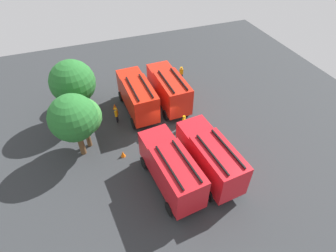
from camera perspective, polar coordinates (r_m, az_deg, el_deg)
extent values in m
plane|color=#2D3033|center=(26.30, 0.00, -2.25)|extent=(46.83, 46.83, 0.00)
cube|color=red|center=(23.36, 5.65, -2.39)|extent=(2.42, 2.69, 2.60)
cube|color=#8C9EAD|center=(23.79, 4.45, -0.25)|extent=(0.28, 2.12, 1.46)
cube|color=red|center=(21.35, 10.38, -8.05)|extent=(5.01, 2.94, 2.90)
cube|color=black|center=(19.88, 9.28, -5.86)|extent=(4.31, 0.52, 0.12)
cube|color=black|center=(20.51, 12.51, -4.56)|extent=(4.31, 0.52, 0.12)
cube|color=silver|center=(24.89, 4.11, -2.52)|extent=(0.42, 2.38, 0.28)
cylinder|color=black|center=(24.17, 2.69, -5.57)|extent=(1.13, 0.45, 1.10)
cylinder|color=black|center=(25.06, 7.57, -3.77)|extent=(1.13, 0.45, 1.10)
cylinder|color=black|center=(21.67, 8.88, -14.22)|extent=(1.13, 0.45, 1.10)
cylinder|color=black|center=(22.67, 14.11, -11.78)|extent=(1.13, 0.45, 1.10)
cube|color=red|center=(30.86, -1.61, 10.30)|extent=(2.27, 2.56, 2.60)
cube|color=#8C9EAD|center=(31.55, -2.31, 11.72)|extent=(0.14, 2.13, 1.46)
cube|color=red|center=(28.07, 0.92, 7.05)|extent=(4.87, 2.63, 2.90)
cube|color=black|center=(26.97, -0.41, 9.46)|extent=(4.32, 0.24, 0.12)
cube|color=black|center=(27.42, 2.31, 10.03)|extent=(4.32, 0.24, 0.12)
cube|color=silver|center=(32.44, -2.33, 9.62)|extent=(0.27, 2.38, 0.28)
cylinder|color=black|center=(31.55, -3.74, 7.65)|extent=(1.11, 0.38, 1.10)
cylinder|color=black|center=(32.23, 0.34, 8.57)|extent=(1.11, 0.38, 1.10)
cylinder|color=black|center=(27.87, -0.45, 2.34)|extent=(1.11, 0.38, 1.10)
cylinder|color=black|center=(28.63, 4.03, 3.48)|extent=(1.11, 0.38, 1.10)
cube|color=red|center=(22.43, -2.23, -4.55)|extent=(2.45, 2.72, 2.60)
cube|color=#8C9EAD|center=(22.89, -3.34, -2.29)|extent=(0.30, 2.12, 1.46)
cube|color=red|center=(20.29, 1.95, -10.74)|extent=(5.04, 2.99, 2.90)
cube|color=black|center=(18.86, 0.19, -8.63)|extent=(4.31, 0.58, 0.12)
cube|color=black|center=(19.29, 3.88, -7.20)|extent=(4.31, 0.58, 0.12)
cube|color=silver|center=(24.03, -3.35, -4.54)|extent=(0.45, 2.38, 0.28)
cylinder|color=black|center=(23.43, -5.02, -7.75)|extent=(1.13, 0.46, 1.10)
cylinder|color=black|center=(24.04, 0.28, -5.84)|extent=(1.13, 0.46, 1.10)
cylinder|color=black|center=(20.81, 0.39, -17.11)|extent=(1.13, 0.46, 1.10)
cylinder|color=black|center=(21.49, 6.31, -14.57)|extent=(1.13, 0.46, 1.10)
cube|color=red|center=(30.08, -7.93, 8.95)|extent=(2.28, 2.57, 2.60)
cube|color=#8C9EAD|center=(30.78, -8.54, 10.42)|extent=(0.15, 2.13, 1.46)
cube|color=red|center=(27.20, -5.91, 5.50)|extent=(4.88, 2.66, 2.90)
cube|color=black|center=(26.16, -7.59, 7.89)|extent=(4.32, 0.26, 0.12)
cube|color=black|center=(26.45, -4.71, 8.57)|extent=(4.32, 0.26, 0.12)
cube|color=silver|center=(31.69, -8.35, 8.31)|extent=(0.28, 2.38, 0.28)
cylinder|color=black|center=(30.92, -9.91, 6.23)|extent=(1.11, 0.39, 1.10)
cylinder|color=black|center=(31.35, -5.66, 7.26)|extent=(1.11, 0.39, 1.10)
cylinder|color=black|center=(27.15, -7.30, 0.63)|extent=(1.11, 0.39, 1.10)
cylinder|color=black|center=(27.63, -2.54, 1.88)|extent=(1.11, 0.39, 1.10)
cylinder|color=black|center=(25.86, 3.27, -1.97)|extent=(0.16, 0.16, 0.85)
cylinder|color=black|center=(25.92, 3.70, -1.88)|extent=(0.16, 0.16, 0.85)
cube|color=gold|center=(25.34, 3.56, -0.64)|extent=(0.26, 0.43, 0.74)
sphere|color=brown|center=(25.01, 3.61, 0.18)|extent=(0.24, 0.24, 0.24)
cylinder|color=gold|center=(24.95, 3.62, 0.35)|extent=(0.30, 0.30, 0.07)
cylinder|color=black|center=(26.96, 3.39, 0.14)|extent=(0.16, 0.16, 0.77)
cylinder|color=black|center=(26.81, 3.28, -0.15)|extent=(0.16, 0.16, 0.77)
cube|color=orange|center=(26.40, 3.40, 1.15)|extent=(0.48, 0.44, 0.67)
sphere|color=#9E704C|center=(26.11, 3.44, 1.89)|extent=(0.22, 0.22, 0.22)
cylinder|color=orange|center=(26.06, 3.45, 2.04)|extent=(0.27, 0.27, 0.07)
cylinder|color=black|center=(34.14, 2.96, 10.36)|extent=(0.16, 0.16, 0.82)
cylinder|color=black|center=(34.09, 2.62, 10.31)|extent=(0.16, 0.16, 0.82)
cube|color=orange|center=(33.72, 2.84, 11.44)|extent=(0.27, 0.44, 0.71)
sphere|color=tan|center=(33.48, 2.86, 12.13)|extent=(0.23, 0.23, 0.23)
cylinder|color=orange|center=(33.43, 2.87, 12.27)|extent=(0.29, 0.29, 0.07)
cylinder|color=black|center=(28.24, -10.67, 1.70)|extent=(0.16, 0.16, 0.80)
cylinder|color=black|center=(28.08, -10.76, 1.42)|extent=(0.16, 0.16, 0.80)
cube|color=orange|center=(27.68, -10.91, 2.73)|extent=(0.48, 0.40, 0.70)
sphere|color=tan|center=(27.40, -11.04, 3.48)|extent=(0.23, 0.23, 0.23)
cylinder|color=orange|center=(27.34, -11.06, 3.62)|extent=(0.28, 0.28, 0.07)
cylinder|color=brown|center=(25.14, -17.94, -3.49)|extent=(0.50, 0.50, 2.52)
sphere|color=#236628|center=(23.21, -19.46, 1.64)|extent=(4.02, 4.02, 4.02)
cylinder|color=brown|center=(25.82, -16.59, -2.29)|extent=(0.42, 0.42, 2.10)
sphere|color=#337A33|center=(24.22, -17.71, 1.88)|extent=(3.35, 3.35, 3.35)
cylinder|color=brown|center=(28.89, -18.14, 3.55)|extent=(0.53, 0.53, 2.67)
sphere|color=#236628|center=(27.14, -19.55, 8.72)|extent=(4.27, 4.27, 4.27)
cylinder|color=brown|center=(31.50, -17.13, 6.35)|extent=(0.36, 0.36, 1.78)
sphere|color=#236628|center=(30.37, -17.93, 9.55)|extent=(2.85, 2.85, 2.85)
cone|color=#F2600C|center=(24.66, -9.53, -5.85)|extent=(0.43, 0.43, 0.62)
cone|color=#F2600C|center=(29.93, -11.25, 4.08)|extent=(0.45, 0.45, 0.64)
cone|color=#F2600C|center=(25.68, 1.22, -2.47)|extent=(0.52, 0.52, 0.75)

